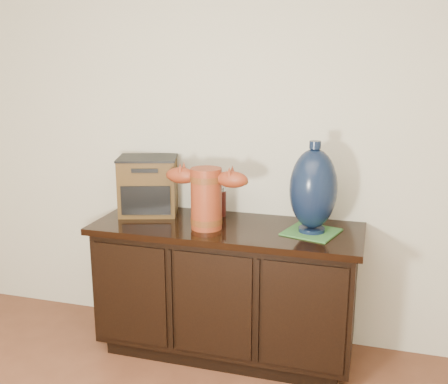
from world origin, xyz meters
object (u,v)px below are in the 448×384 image
(terracotta_vessel, at_px, (206,195))
(tv_radio, at_px, (148,185))
(spray_can, at_px, (221,202))
(lamp_base, at_px, (313,189))
(sideboard, at_px, (226,288))

(terracotta_vessel, xyz_separation_m, tv_radio, (-0.41, 0.18, -0.02))
(tv_radio, bearing_deg, terracotta_vessel, -40.88)
(terracotta_vessel, bearing_deg, spray_can, 91.21)
(tv_radio, distance_m, lamp_base, 0.97)
(terracotta_vessel, distance_m, lamp_base, 0.56)
(terracotta_vessel, height_order, spray_can, terracotta_vessel)
(terracotta_vessel, bearing_deg, tv_radio, 159.82)
(terracotta_vessel, relative_size, spray_can, 2.66)
(terracotta_vessel, bearing_deg, lamp_base, 11.99)
(sideboard, height_order, terracotta_vessel, terracotta_vessel)
(sideboard, relative_size, tv_radio, 3.68)
(tv_radio, bearing_deg, spray_can, -9.29)
(lamp_base, relative_size, spray_can, 2.72)
(terracotta_vessel, bearing_deg, sideboard, 42.41)
(tv_radio, bearing_deg, lamp_base, -23.12)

